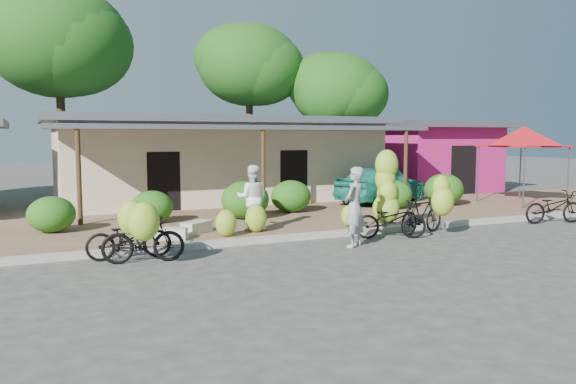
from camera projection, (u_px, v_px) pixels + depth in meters
name	position (u px, v px, depth m)	size (l,w,h in m)	color
ground	(365.00, 252.00, 12.73)	(100.00, 100.00, 0.00)	#3D3B39
sidewalk	(277.00, 220.00, 17.24)	(60.00, 6.00, 0.12)	#946D4F
curb	(323.00, 235.00, 14.52)	(60.00, 0.25, 0.15)	#A8A399
shop_main	(218.00, 158.00, 22.43)	(13.00, 8.50, 3.35)	beige
shop_pink	(427.00, 156.00, 26.86)	(6.00, 6.00, 3.25)	#C11D54
tree_far_center	(53.00, 39.00, 24.23)	(6.12, 6.08, 9.13)	#46331C
tree_center_right	(245.00, 63.00, 28.48)	(5.31, 5.20, 8.29)	#46331C
tree_near_right	(333.00, 88.00, 28.47)	(4.84, 4.69, 6.83)	#46331C
hedge_0	(51.00, 214.00, 14.57)	(1.21, 1.09, 0.95)	#1B5212
hedge_1	(152.00, 207.00, 16.14)	(1.20, 1.08, 0.94)	#1B5212
hedge_2	(245.00, 200.00, 16.98)	(1.48, 1.33, 1.15)	#1B5212
hedge_3	(291.00, 196.00, 18.44)	(1.35, 1.22, 1.05)	#1B5212
hedge_4	(395.00, 195.00, 19.35)	(1.24, 1.12, 0.97)	#1B5212
hedge_5	(444.00, 190.00, 20.24)	(1.47, 1.32, 1.15)	#1B5212
red_canopy	(524.00, 136.00, 20.75)	(3.50, 3.50, 2.86)	#59595E
bike_far_left	(130.00, 235.00, 11.85)	(1.81, 1.25, 1.34)	black
bike_left	(143.00, 235.00, 11.44)	(1.74, 1.26, 1.35)	black
bike_center	(388.00, 204.00, 14.57)	(1.94, 1.44, 2.27)	black
bike_right	(428.00, 210.00, 14.84)	(1.78, 1.34, 1.62)	black
bike_far_right	(554.00, 207.00, 16.86)	(1.99, 1.09, 0.99)	black
loose_banana_a	(226.00, 223.00, 13.98)	(0.54, 0.46, 0.68)	#A3C932
loose_banana_b	(256.00, 218.00, 14.63)	(0.57, 0.49, 0.72)	#A3C932
loose_banana_c	(350.00, 216.00, 15.50)	(0.49, 0.42, 0.61)	#A3C932
sack_near	(197.00, 227.00, 14.51)	(0.85, 0.40, 0.30)	beige
sack_far	(171.00, 234.00, 13.61)	(0.75, 0.38, 0.28)	beige
vendor	(354.00, 207.00, 13.22)	(0.70, 0.46, 1.91)	gray
bystander	(252.00, 198.00, 14.91)	(0.85, 0.66, 1.74)	white
teal_van	(381.00, 183.00, 21.12)	(1.69, 4.21, 1.43)	#1B7C66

